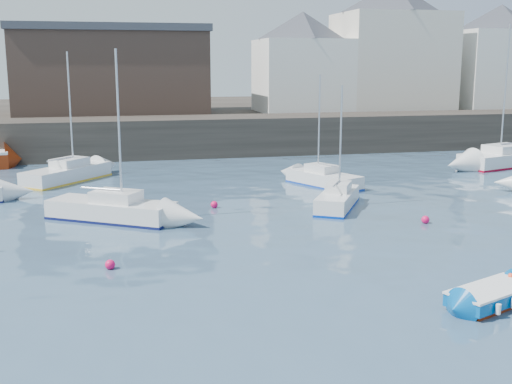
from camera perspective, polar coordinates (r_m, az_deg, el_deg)
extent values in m
plane|color=#2D4760|center=(18.42, 8.43, -11.88)|extent=(220.00, 220.00, 0.00)
cube|color=#28231E|center=(51.43, -5.67, 4.96)|extent=(90.00, 5.00, 3.00)
cube|color=#28231E|center=(69.26, -7.54, 6.49)|extent=(90.00, 32.00, 2.80)
cube|color=beige|center=(63.42, 11.97, 11.24)|extent=(10.00, 8.00, 9.00)
cube|color=white|center=(68.29, 20.68, 10.13)|extent=(9.00, 7.00, 7.50)
pyramid|color=#3A3D44|center=(68.42, 20.98, 14.29)|extent=(11.88, 11.88, 2.45)
cube|color=white|center=(59.79, 4.13, 10.26)|extent=(8.00, 7.00, 6.50)
pyramid|color=#3A3D44|center=(59.86, 4.19, 14.54)|extent=(11.14, 11.14, 2.45)
cube|color=#3D2D26|center=(58.74, -12.67, 10.24)|extent=(16.00, 10.00, 7.00)
cube|color=#3A3D44|center=(58.80, -12.84, 13.94)|extent=(16.40, 10.40, 0.60)
cube|color=maroon|center=(21.03, 20.19, -9.27)|extent=(2.97, 2.11, 0.14)
cube|color=#00529F|center=(20.94, 20.23, -8.61)|extent=(3.25, 2.34, 0.38)
cube|color=white|center=(20.87, 20.28, -8.04)|extent=(3.32, 2.39, 0.07)
cube|color=white|center=(20.92, 20.25, -8.46)|extent=(2.55, 1.75, 0.34)
cube|color=#D1BD7E|center=(20.90, 20.26, -8.24)|extent=(0.54, 0.91, 0.05)
cylinder|color=white|center=(20.75, 17.32, -8.67)|extent=(0.15, 0.15, 0.30)
cylinder|color=white|center=(19.97, 20.73, -9.71)|extent=(0.15, 0.15, 0.30)
cylinder|color=white|center=(21.34, 18.58, -8.19)|extent=(0.15, 0.15, 0.30)
cylinder|color=white|center=(21.95, 19.77, -7.73)|extent=(0.15, 0.15, 0.30)
cube|color=silver|center=(30.76, -12.75, -1.61)|extent=(6.14, 4.89, 0.91)
cube|color=#0E1344|center=(30.85, -12.72, -2.33)|extent=(6.20, 4.94, 0.12)
cube|color=silver|center=(30.46, -12.33, -0.37)|extent=(2.57, 2.36, 0.50)
cylinder|color=silver|center=(29.82, -12.10, 5.67)|extent=(0.10, 0.10, 6.96)
cube|color=silver|center=(32.69, 7.25, -0.72)|extent=(3.61, 4.74, 0.83)
cube|color=#002BA5|center=(32.77, 7.23, -1.34)|extent=(3.65, 4.79, 0.11)
cube|color=silver|center=(32.79, 7.35, 0.47)|extent=(1.78, 1.96, 0.46)
cylinder|color=silver|center=(32.64, 7.53, 4.73)|extent=(0.09, 0.09, 5.32)
cube|color=silver|center=(38.48, 6.05, 1.13)|extent=(3.67, 5.18, 0.82)
cube|color=#153AA4|center=(38.55, 6.04, 0.61)|extent=(3.70, 5.23, 0.11)
cube|color=silver|center=(38.55, 5.81, 2.11)|extent=(1.85, 2.10, 0.45)
cylinder|color=silver|center=(38.39, 5.62, 6.06)|extent=(0.09, 0.09, 5.74)
cube|color=silver|center=(49.24, 21.41, 2.76)|extent=(8.08, 4.76, 0.99)
cube|color=#9B031A|center=(49.30, 21.38, 2.27)|extent=(8.16, 4.80, 0.13)
cube|color=silver|center=(48.83, 21.20, 3.62)|extent=(3.14, 2.60, 0.55)
cylinder|color=silver|center=(48.20, 21.27, 8.49)|extent=(0.11, 0.11, 8.85)
cube|color=silver|center=(41.45, -16.46, 1.53)|extent=(5.38, 5.93, 0.91)
cube|color=yellow|center=(41.52, -16.43, 0.99)|extent=(5.44, 5.99, 0.12)
cube|color=silver|center=(41.56, -16.23, 2.56)|extent=(2.48, 2.57, 0.51)
cylinder|color=silver|center=(41.43, -16.19, 7.06)|extent=(0.10, 0.10, 7.00)
sphere|color=#E70D51|center=(23.68, -12.82, -6.69)|extent=(0.36, 0.36, 0.36)
sphere|color=#E70D51|center=(30.51, 14.81, -2.70)|extent=(0.37, 0.37, 0.37)
sphere|color=#E70D51|center=(32.66, -3.73, -1.42)|extent=(0.37, 0.37, 0.37)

